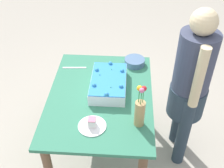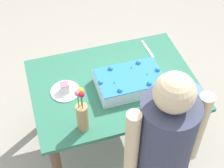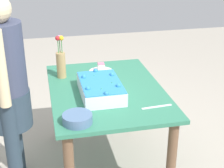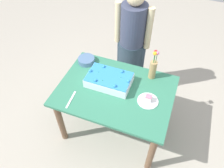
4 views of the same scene
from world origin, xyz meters
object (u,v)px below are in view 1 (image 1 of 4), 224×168
cake_knife (74,68)px  person_standing (190,82)px  flower_vase (140,111)px  sheet_cake (109,83)px  fruit_bowl (135,62)px  serving_plate_with_slice (92,125)px

cake_knife → person_standing: bearing=158.7°
cake_knife → flower_vase: flower_vase is taller
sheet_cake → fruit_bowl: size_ratio=2.42×
serving_plate_with_slice → person_standing: (-0.41, 0.76, 0.11)m
serving_plate_with_slice → cake_knife: 0.77m
serving_plate_with_slice → fruit_bowl: bearing=159.3°
fruit_bowl → person_standing: person_standing is taller
serving_plate_with_slice → flower_vase: (-0.05, 0.35, 0.12)m
flower_vase → person_standing: bearing=131.1°
serving_plate_with_slice → cake_knife: serving_plate_with_slice is taller
flower_vase → person_standing: person_standing is taller
fruit_bowl → flower_vase: bearing=2.6°
serving_plate_with_slice → fruit_bowl: 0.88m
sheet_cake → flower_vase: 0.48m
cake_knife → person_standing: person_standing is taller
sheet_cake → person_standing: size_ratio=0.31×
sheet_cake → flower_vase: flower_vase is taller
serving_plate_with_slice → cake_knife: (-0.73, -0.26, -0.02)m
flower_vase → fruit_bowl: bearing=-177.4°
sheet_cake → cake_knife: 0.45m
flower_vase → serving_plate_with_slice: bearing=-81.9°
sheet_cake → serving_plate_with_slice: 0.46m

